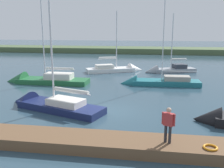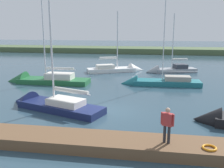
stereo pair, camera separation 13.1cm
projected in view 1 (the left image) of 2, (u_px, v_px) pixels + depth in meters
The scene contains 10 objects.
ground_plane at pixel (108, 111), 18.31m from camera, with size 200.00×200.00×0.00m, color #2D4756.
far_shoreline at pixel (139, 53), 60.87m from camera, with size 180.00×8.00×2.40m, color #4C603D.
dock_pier at pixel (89, 142), 12.77m from camera, with size 23.33×2.01×0.56m, color brown.
life_ring_buoy at pixel (210, 147), 11.47m from camera, with size 0.66×0.66×0.10m, color orange.
sailboat_far_right at pixel (48, 106), 19.01m from camera, with size 8.24×4.60×8.62m.
sailboat_near_dock at pixel (119, 70), 34.84m from camera, with size 8.04×5.20×9.00m.
sailboat_far_left at pixel (155, 84), 26.75m from camera, with size 8.31×2.18×9.92m.
sailboat_inner_slip at pixel (40, 82), 27.67m from camera, with size 9.28×2.46×11.14m.
sailboat_behind_pier at pixel (166, 71), 34.17m from camera, with size 7.10×3.91×8.48m.
person_on_dock at pixel (168, 123), 11.84m from camera, with size 0.61×0.39×1.74m.
Camera 1 is at (-2.92, 17.20, 5.91)m, focal length 40.78 mm.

